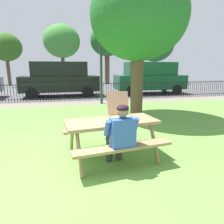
{
  "coord_description": "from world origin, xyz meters",
  "views": [
    {
      "loc": [
        0.39,
        -3.19,
        1.81
      ],
      "look_at": [
        1.33,
        1.29,
        0.75
      ],
      "focal_mm": 31.65,
      "sensor_mm": 36.0,
      "label": 1
    }
  ],
  "objects_px": {
    "lamp_post_walkway": "(101,50)",
    "parked_car_left": "(60,78)",
    "tree_midground_right": "(139,17)",
    "parked_car_center": "(150,77)",
    "far_tree_midright": "(107,41)",
    "pizza_box_open": "(121,113)",
    "far_tree_center": "(62,41)",
    "far_tree_right": "(155,45)",
    "pizza_slice_on_table": "(100,123)",
    "picnic_table_foreground": "(112,129)",
    "far_tree_midleft": "(6,47)",
    "adult_at_table": "(120,134)"
  },
  "relations": [
    {
      "from": "pizza_slice_on_table",
      "to": "far_tree_center",
      "type": "bearing_deg",
      "value": 93.85
    },
    {
      "from": "pizza_slice_on_table",
      "to": "parked_car_center",
      "type": "distance_m",
      "value": 10.21
    },
    {
      "from": "pizza_slice_on_table",
      "to": "far_tree_center",
      "type": "height_order",
      "value": "far_tree_center"
    },
    {
      "from": "parked_car_center",
      "to": "far_tree_midright",
      "type": "height_order",
      "value": "far_tree_midright"
    },
    {
      "from": "picnic_table_foreground",
      "to": "far_tree_midright",
      "type": "bearing_deg",
      "value": 79.82
    },
    {
      "from": "lamp_post_walkway",
      "to": "parked_car_left",
      "type": "distance_m",
      "value": 3.96
    },
    {
      "from": "pizza_box_open",
      "to": "pizza_slice_on_table",
      "type": "height_order",
      "value": "pizza_box_open"
    },
    {
      "from": "far_tree_midleft",
      "to": "far_tree_center",
      "type": "distance_m",
      "value": 5.08
    },
    {
      "from": "parked_car_center",
      "to": "far_tree_center",
      "type": "height_order",
      "value": "far_tree_center"
    },
    {
      "from": "pizza_slice_on_table",
      "to": "tree_midground_right",
      "type": "bearing_deg",
      "value": 61.13
    },
    {
      "from": "parked_car_left",
      "to": "far_tree_center",
      "type": "distance_m",
      "value": 8.53
    },
    {
      "from": "picnic_table_foreground",
      "to": "far_tree_center",
      "type": "xyz_separation_m",
      "value": [
        -1.39,
        16.89,
        3.56
      ]
    },
    {
      "from": "tree_midground_right",
      "to": "far_tree_center",
      "type": "relative_size",
      "value": 0.87
    },
    {
      "from": "pizza_slice_on_table",
      "to": "far_tree_midright",
      "type": "height_order",
      "value": "far_tree_midright"
    },
    {
      "from": "far_tree_center",
      "to": "picnic_table_foreground",
      "type": "bearing_deg",
      "value": -85.28
    },
    {
      "from": "tree_midground_right",
      "to": "far_tree_midright",
      "type": "xyz_separation_m",
      "value": [
        1.41,
        13.64,
        0.82
      ]
    },
    {
      "from": "lamp_post_walkway",
      "to": "parked_car_left",
      "type": "relative_size",
      "value": 0.91
    },
    {
      "from": "pizza_slice_on_table",
      "to": "far_tree_midleft",
      "type": "height_order",
      "value": "far_tree_midleft"
    },
    {
      "from": "parked_car_left",
      "to": "far_tree_center",
      "type": "relative_size",
      "value": 0.81
    },
    {
      "from": "tree_midground_right",
      "to": "far_tree_right",
      "type": "relative_size",
      "value": 0.86
    },
    {
      "from": "pizza_slice_on_table",
      "to": "far_tree_midleft",
      "type": "xyz_separation_m",
      "value": [
        -6.18,
        17.03,
        2.73
      ]
    },
    {
      "from": "parked_car_center",
      "to": "pizza_box_open",
      "type": "bearing_deg",
      "value": -115.82
    },
    {
      "from": "tree_midground_right",
      "to": "parked_car_center",
      "type": "bearing_deg",
      "value": 63.42
    },
    {
      "from": "far_tree_midright",
      "to": "pizza_box_open",
      "type": "bearing_deg",
      "value": -99.54
    },
    {
      "from": "tree_midground_right",
      "to": "far_tree_midleft",
      "type": "bearing_deg",
      "value": 120.55
    },
    {
      "from": "parked_car_left",
      "to": "far_tree_midleft",
      "type": "xyz_separation_m",
      "value": [
        -5.07,
        7.97,
        2.41
      ]
    },
    {
      "from": "picnic_table_foreground",
      "to": "far_tree_midright",
      "type": "height_order",
      "value": "far_tree_midright"
    },
    {
      "from": "far_tree_midright",
      "to": "tree_midground_right",
      "type": "bearing_deg",
      "value": -95.92
    },
    {
      "from": "parked_car_center",
      "to": "far_tree_midright",
      "type": "xyz_separation_m",
      "value": [
        -1.42,
        7.97,
        3.18
      ]
    },
    {
      "from": "tree_midground_right",
      "to": "far_tree_right",
      "type": "bearing_deg",
      "value": 64.03
    },
    {
      "from": "picnic_table_foreground",
      "to": "far_tree_right",
      "type": "height_order",
      "value": "far_tree_right"
    },
    {
      "from": "pizza_slice_on_table",
      "to": "far_tree_midright",
      "type": "bearing_deg",
      "value": 79.09
    },
    {
      "from": "lamp_post_walkway",
      "to": "far_tree_midleft",
      "type": "distance_m",
      "value": 13.15
    },
    {
      "from": "far_tree_right",
      "to": "parked_car_left",
      "type": "bearing_deg",
      "value": -140.4
    },
    {
      "from": "adult_at_table",
      "to": "parked_car_left",
      "type": "height_order",
      "value": "parked_car_left"
    },
    {
      "from": "far_tree_midleft",
      "to": "tree_midground_right",
      "type": "bearing_deg",
      "value": -59.45
    },
    {
      "from": "adult_at_table",
      "to": "far_tree_midright",
      "type": "distance_m",
      "value": 18.01
    },
    {
      "from": "parked_car_center",
      "to": "far_tree_center",
      "type": "xyz_separation_m",
      "value": [
        -5.85,
        7.97,
        3.06
      ]
    },
    {
      "from": "far_tree_center",
      "to": "lamp_post_walkway",
      "type": "bearing_deg",
      "value": -79.16
    },
    {
      "from": "tree_midground_right",
      "to": "far_tree_midright",
      "type": "distance_m",
      "value": 13.74
    },
    {
      "from": "pizza_box_open",
      "to": "far_tree_center",
      "type": "bearing_deg",
      "value": 95.54
    },
    {
      "from": "tree_midground_right",
      "to": "far_tree_center",
      "type": "distance_m",
      "value": 13.99
    },
    {
      "from": "lamp_post_walkway",
      "to": "far_tree_midleft",
      "type": "relative_size",
      "value": 0.88
    },
    {
      "from": "lamp_post_walkway",
      "to": "adult_at_table",
      "type": "bearing_deg",
      "value": -95.89
    },
    {
      "from": "tree_midground_right",
      "to": "far_tree_midleft",
      "type": "relative_size",
      "value": 1.04
    },
    {
      "from": "parked_car_center",
      "to": "parked_car_left",
      "type": "bearing_deg",
      "value": 180.0
    },
    {
      "from": "tree_midground_right",
      "to": "parked_car_center",
      "type": "height_order",
      "value": "tree_midground_right"
    },
    {
      "from": "tree_midground_right",
      "to": "far_tree_center",
      "type": "xyz_separation_m",
      "value": [
        -3.01,
        13.64,
        0.7
      ]
    },
    {
      "from": "tree_midground_right",
      "to": "parked_car_left",
      "type": "distance_m",
      "value": 6.83
    },
    {
      "from": "far_tree_midleft",
      "to": "pizza_slice_on_table",
      "type": "bearing_deg",
      "value": -70.05
    }
  ]
}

